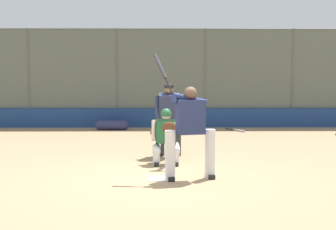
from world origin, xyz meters
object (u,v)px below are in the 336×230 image
at_px(spare_bat_third_base_side, 238,130).
at_px(equipment_bag_dugout_side, 112,125).
at_px(catcher_behind_plate, 166,136).
at_px(batter_at_plate, 190,129).
at_px(umpire_home, 169,118).
at_px(fielding_glove_on_dirt, 155,132).

bearing_deg(spare_bat_third_base_side, equipment_bag_dugout_side, -129.78).
bearing_deg(catcher_behind_plate, batter_at_plate, 106.72).
distance_m(umpire_home, spare_bat_third_base_side, 5.03).
distance_m(catcher_behind_plate, spare_bat_third_base_side, 5.88).
bearing_deg(batter_at_plate, equipment_bag_dugout_side, -85.82).
bearing_deg(catcher_behind_plate, fielding_glove_on_dirt, -85.95).
distance_m(catcher_behind_plate, equipment_bag_dugout_side, 6.03).
distance_m(umpire_home, equipment_bag_dugout_side, 5.18).
distance_m(spare_bat_third_base_side, equipment_bag_dugout_side, 4.10).
relative_size(spare_bat_third_base_side, fielding_glove_on_dirt, 2.36).
relative_size(catcher_behind_plate, fielding_glove_on_dirt, 3.62).
xyz_separation_m(umpire_home, equipment_bag_dugout_side, (1.81, -4.80, -0.70)).
relative_size(fielding_glove_on_dirt, equipment_bag_dugout_side, 0.28).
xyz_separation_m(batter_at_plate, equipment_bag_dugout_side, (2.15, -7.13, -0.73)).
relative_size(batter_at_plate, catcher_behind_plate, 1.93).
bearing_deg(fielding_glove_on_dirt, equipment_bag_dugout_side, -35.29).
xyz_separation_m(fielding_glove_on_dirt, equipment_bag_dugout_side, (1.43, -1.01, 0.10)).
bearing_deg(spare_bat_third_base_side, fielding_glove_on_dirt, -111.13).
xyz_separation_m(umpire_home, fielding_glove_on_dirt, (0.39, -3.79, -0.81)).
distance_m(umpire_home, fielding_glove_on_dirt, 3.89).
height_order(umpire_home, spare_bat_third_base_side, umpire_home).
height_order(catcher_behind_plate, fielding_glove_on_dirt, catcher_behind_plate).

